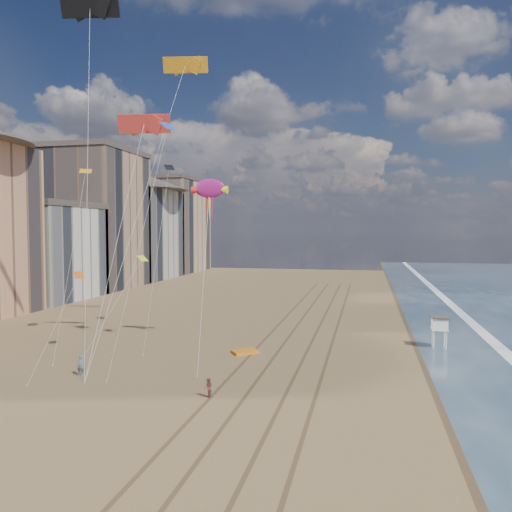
{
  "coord_description": "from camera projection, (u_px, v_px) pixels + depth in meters",
  "views": [
    {
      "loc": [
        9.74,
        -22.8,
        12.12
      ],
      "look_at": [
        -1.16,
        26.0,
        9.5
      ],
      "focal_mm": 35.0,
      "sensor_mm": 36.0,
      "label": 1
    }
  ],
  "objects": [
    {
      "name": "wet_sand",
      "position": [
        445.0,
        331.0,
        59.83
      ],
      "size": [
        260.0,
        260.0,
        0.0
      ],
      "primitive_type": "plane",
      "color": "#42301E",
      "rests_on": "ground"
    },
    {
      "name": "kite_flyer_b",
      "position": [
        208.0,
        388.0,
        35.89
      ],
      "size": [
        0.89,
        0.91,
        1.48
      ],
      "primitive_type": "imported",
      "rotation": [
        0.0,
        0.0,
        -0.87
      ],
      "color": "brown",
      "rests_on": "ground"
    },
    {
      "name": "small_kites",
      "position": [
        131.0,
        185.0,
        50.5
      ],
      "size": [
        11.87,
        10.42,
        14.85
      ],
      "color": "orange",
      "rests_on": "ground"
    },
    {
      "name": "ground",
      "position": [
        166.0,
        472.0,
        24.98
      ],
      "size": [
        260.0,
        260.0,
        0.0
      ],
      "primitive_type": "plane",
      "color": "brown",
      "rests_on": "ground"
    },
    {
      "name": "kite_flyer_a",
      "position": [
        81.0,
        365.0,
        41.48
      ],
      "size": [
        0.7,
        0.55,
        1.68
      ],
      "primitive_type": "imported",
      "rotation": [
        0.0,
        0.0,
        0.27
      ],
      "color": "slate",
      "rests_on": "ground"
    },
    {
      "name": "foam",
      "position": [
        483.0,
        332.0,
        58.91
      ],
      "size": [
        260.0,
        260.0,
        0.0
      ],
      "primitive_type": "plane",
      "color": "white",
      "rests_on": "ground"
    },
    {
      "name": "parafoils",
      "position": [
        140.0,
        63.0,
        51.2
      ],
      "size": [
        11.11,
        12.52,
        12.78
      ],
      "color": "black",
      "rests_on": "ground"
    },
    {
      "name": "lifeguard_stand",
      "position": [
        440.0,
        324.0,
        51.04
      ],
      "size": [
        1.8,
        1.8,
        3.25
      ],
      "color": "white",
      "rests_on": "ground"
    },
    {
      "name": "grounded_kite",
      "position": [
        245.0,
        352.0,
        48.97
      ],
      "size": [
        2.94,
        2.75,
        0.28
      ],
      "primitive_type": "cube",
      "rotation": [
        0.0,
        0.0,
        0.63
      ],
      "color": "orange",
      "rests_on": "ground"
    },
    {
      "name": "show_kite",
      "position": [
        210.0,
        189.0,
        50.65
      ],
      "size": [
        3.81,
        5.58,
        19.09
      ],
      "color": "#98176E",
      "rests_on": "ground"
    },
    {
      "name": "buildings",
      "position": [
        79.0,
        223.0,
        98.15
      ],
      "size": [
        34.72,
        131.35,
        29.0
      ],
      "color": "#C6B284",
      "rests_on": "ground"
    },
    {
      "name": "tracks",
      "position": [
        298.0,
        342.0,
        53.66
      ],
      "size": [
        7.68,
        120.0,
        0.01
      ],
      "color": "brown",
      "rests_on": "ground"
    }
  ]
}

